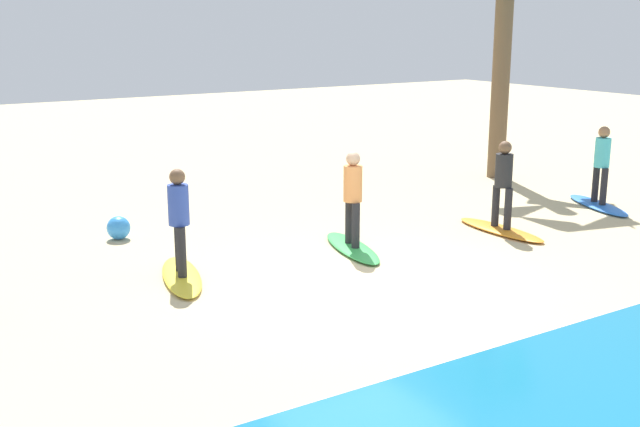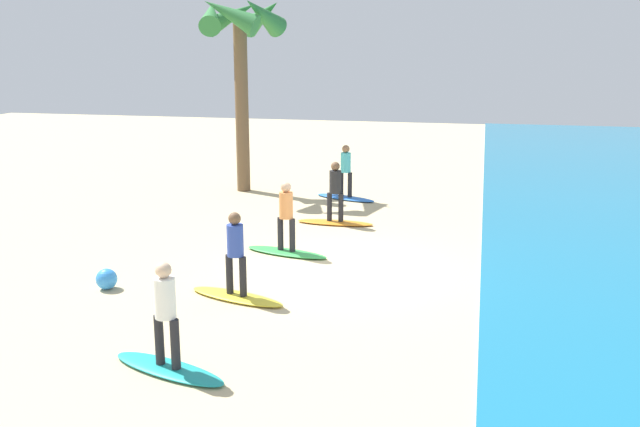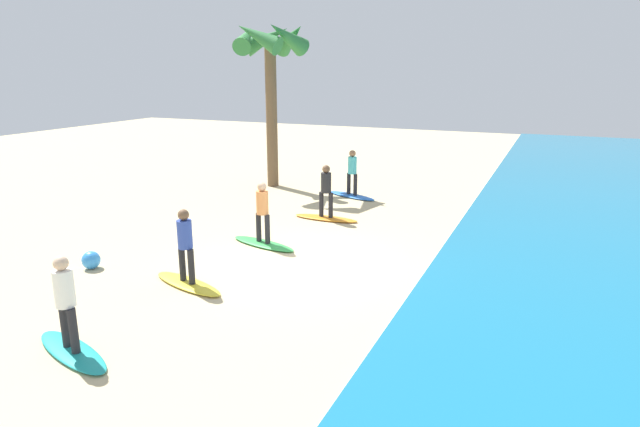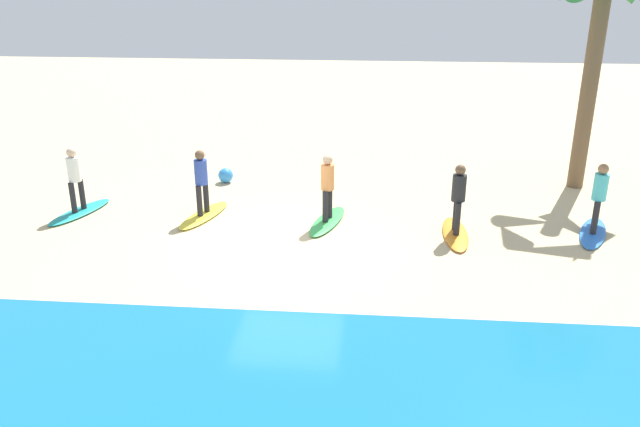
# 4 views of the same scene
# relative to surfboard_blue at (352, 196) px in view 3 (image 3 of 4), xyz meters

# --- Properties ---
(ground_plane) EXTENTS (60.00, 60.00, 0.00)m
(ground_plane) POSITION_rel_surfboard_blue_xyz_m (7.07, 1.27, -0.04)
(ground_plane) COLOR #CCB789
(surfboard_blue) EXTENTS (1.27, 2.16, 0.09)m
(surfboard_blue) POSITION_rel_surfboard_blue_xyz_m (0.00, 0.00, 0.00)
(surfboard_blue) COLOR blue
(surfboard_blue) RESTS_ON ground
(surfer_blue) EXTENTS (0.32, 0.44, 1.64)m
(surfer_blue) POSITION_rel_surfboard_blue_xyz_m (0.00, 0.00, 0.99)
(surfer_blue) COLOR #232328
(surfer_blue) RESTS_ON surfboard_blue
(surfboard_orange) EXTENTS (0.58, 2.10, 0.09)m
(surfboard_orange) POSITION_rel_surfboard_blue_xyz_m (3.22, 0.34, 0.00)
(surfboard_orange) COLOR orange
(surfboard_orange) RESTS_ON ground
(surfer_orange) EXTENTS (0.32, 0.46, 1.64)m
(surfer_orange) POSITION_rel_surfboard_blue_xyz_m (3.22, 0.34, 0.99)
(surfer_orange) COLOR #232328
(surfer_orange) RESTS_ON surfboard_orange
(surfboard_green) EXTENTS (1.06, 2.17, 0.09)m
(surfboard_green) POSITION_rel_surfboard_blue_xyz_m (6.26, -0.20, 0.00)
(surfboard_green) COLOR green
(surfboard_green) RESTS_ON ground
(surfer_green) EXTENTS (0.32, 0.45, 1.64)m
(surfer_green) POSITION_rel_surfboard_blue_xyz_m (6.26, -0.20, 0.99)
(surfer_green) COLOR #232328
(surfer_green) RESTS_ON surfboard_green
(surfboard_yellow) EXTENTS (1.14, 2.17, 0.09)m
(surfboard_yellow) POSITION_rel_surfboard_blue_xyz_m (9.38, -0.33, 0.00)
(surfboard_yellow) COLOR yellow
(surfboard_yellow) RESTS_ON ground
(surfer_yellow) EXTENTS (0.32, 0.45, 1.64)m
(surfer_yellow) POSITION_rel_surfboard_blue_xyz_m (9.38, -0.33, 0.99)
(surfer_yellow) COLOR #232328
(surfer_yellow) RESTS_ON surfboard_yellow
(surfboard_teal) EXTENTS (1.19, 2.17, 0.09)m
(surfboard_teal) POSITION_rel_surfboard_blue_xyz_m (12.59, -0.29, 0.00)
(surfboard_teal) COLOR teal
(surfboard_teal) RESTS_ON ground
(surfer_teal) EXTENTS (0.32, 0.44, 1.64)m
(surfer_teal) POSITION_rel_surfboard_blue_xyz_m (12.59, -0.29, 0.99)
(surfer_teal) COLOR #232328
(surfer_teal) RESTS_ON surfboard_teal
(palm_tree) EXTENTS (2.88, 3.03, 6.42)m
(palm_tree) POSITION_rel_surfboard_blue_xyz_m (-0.57, -3.60, 5.10)
(palm_tree) COLOR brown
(palm_tree) RESTS_ON ground
(beach_ball) EXTENTS (0.43, 0.43, 0.43)m
(beach_ball) POSITION_rel_surfboard_blue_xyz_m (9.44, -3.07, 0.17)
(beach_ball) COLOR #338CE5
(beach_ball) RESTS_ON ground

